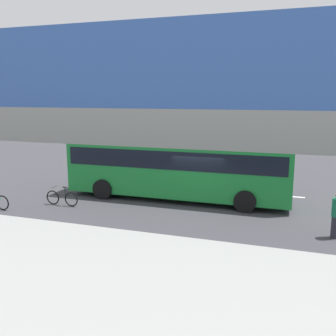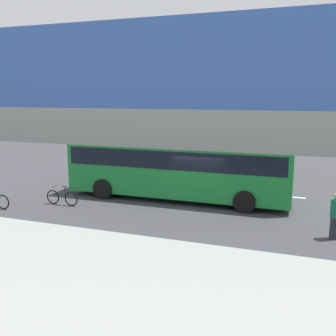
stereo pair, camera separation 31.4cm
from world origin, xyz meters
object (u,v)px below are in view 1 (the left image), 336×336
object	(u,v)px
pedestrian	(336,216)
traffic_sign	(119,152)
city_bus	(177,163)
bicycle_black	(62,198)

from	to	relation	value
pedestrian	traffic_sign	distance (m)	13.48
city_bus	traffic_sign	world-z (taller)	city_bus
bicycle_black	traffic_sign	distance (m)	5.90
traffic_sign	pedestrian	bearing A→B (deg)	152.81
city_bus	bicycle_black	world-z (taller)	city_bus
pedestrian	traffic_sign	bearing A→B (deg)	-27.19
city_bus	traffic_sign	distance (m)	5.34
city_bus	pedestrian	xyz separation A→B (m)	(-7.35, 3.44, -1.00)
city_bus	bicycle_black	bearing A→B (deg)	30.90
city_bus	pedestrian	world-z (taller)	city_bus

